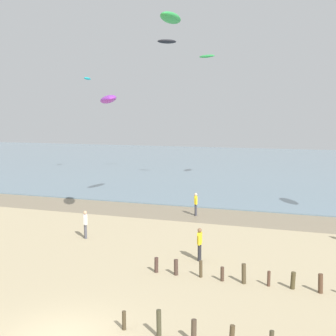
# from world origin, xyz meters

# --- Properties ---
(wet_sand_strip) EXTENTS (120.00, 5.23, 0.01)m
(wet_sand_strip) POSITION_xyz_m (0.00, 20.54, 0.00)
(wet_sand_strip) COLOR #84755B
(wet_sand_strip) RESTS_ON ground
(sea) EXTENTS (160.00, 70.00, 0.10)m
(sea) POSITION_xyz_m (0.00, 58.15, 0.05)
(sea) COLOR slate
(sea) RESTS_ON ground
(groyne_mid) EXTENTS (9.79, 0.32, 0.91)m
(groyne_mid) POSITION_xyz_m (5.49, 7.32, 0.38)
(groyne_mid) COLOR #44302A
(groyne_mid) RESTS_ON ground
(person_nearest_camera) EXTENTS (0.34, 0.54, 1.71)m
(person_nearest_camera) POSITION_xyz_m (-1.32, 20.22, 0.92)
(person_nearest_camera) COLOR #383842
(person_nearest_camera) RESTS_ON ground
(person_mid_beach) EXTENTS (0.27, 0.57, 1.71)m
(person_mid_beach) POSITION_xyz_m (2.01, 9.82, 0.92)
(person_mid_beach) COLOR #232328
(person_mid_beach) RESTS_ON ground
(person_far_down_beach) EXTENTS (0.38, 0.49, 1.71)m
(person_far_down_beach) POSITION_xyz_m (-5.79, 11.65, 0.92)
(person_far_down_beach) COLOR #4C4C56
(person_far_down_beach) RESTS_ON ground
(kite_aloft_0) EXTENTS (2.32, 1.88, 0.62)m
(kite_aloft_0) POSITION_xyz_m (-10.63, 39.20, 16.06)
(kite_aloft_0) COLOR black
(kite_aloft_1) EXTENTS (1.18, 3.35, 0.82)m
(kite_aloft_1) POSITION_xyz_m (-3.17, 19.77, 14.50)
(kite_aloft_1) COLOR green
(kite_aloft_3) EXTENTS (1.02, 2.01, 0.35)m
(kite_aloft_3) POSITION_xyz_m (-20.92, 38.63, 12.04)
(kite_aloft_3) COLOR #19B2B7
(kite_aloft_4) EXTENTS (2.81, 3.39, 0.78)m
(kite_aloft_4) POSITION_xyz_m (-6.27, 15.83, 8.58)
(kite_aloft_4) COLOR purple
(kite_aloft_5) EXTENTS (2.02, 1.24, 0.44)m
(kite_aloft_5) POSITION_xyz_m (-4.73, 35.35, 13.67)
(kite_aloft_5) COLOR green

